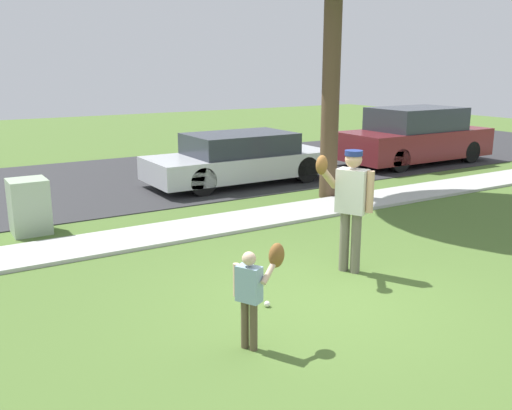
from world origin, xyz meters
TOP-DOWN VIEW (x-y plane):
  - ground_plane at (0.00, 3.50)m, footprint 48.00×48.00m
  - sidewalk_strip at (0.00, 3.60)m, footprint 36.00×1.20m
  - road_surface at (0.00, 8.60)m, footprint 36.00×6.80m
  - person_adult at (0.86, 0.56)m, footprint 0.86×0.56m
  - person_child at (-1.39, -0.64)m, footprint 0.57×0.34m
  - baseball at (-0.75, 0.14)m, footprint 0.07×0.07m
  - utility_cabinet at (-2.58, 4.93)m, footprint 0.63×0.63m
  - parked_sedan_silver at (2.65, 6.69)m, footprint 4.60×1.80m
  - parked_suv_maroon at (8.52, 6.54)m, footprint 4.70×1.90m

SIDE VIEW (x-z plane):
  - ground_plane at x=0.00m, z-range 0.00..0.00m
  - road_surface at x=0.00m, z-range 0.00..0.02m
  - sidewalk_strip at x=0.00m, z-range 0.00..0.06m
  - baseball at x=-0.75m, z-range 0.00..0.07m
  - utility_cabinet at x=-2.58m, z-range 0.00..0.96m
  - parked_sedan_silver at x=2.65m, z-range 0.01..1.23m
  - person_child at x=-1.39m, z-range 0.16..1.25m
  - parked_suv_maroon at x=8.52m, z-range -0.02..1.60m
  - person_adult at x=0.86m, z-range 0.22..1.95m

